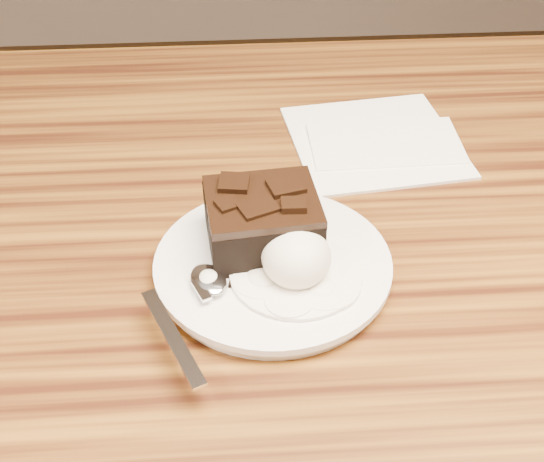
{
  "coord_description": "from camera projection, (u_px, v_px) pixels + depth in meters",
  "views": [
    {
      "loc": [
        -0.12,
        -0.5,
        1.18
      ],
      "look_at": [
        -0.09,
        -0.03,
        0.79
      ],
      "focal_mm": 49.45,
      "sensor_mm": 36.0,
      "label": 1
    }
  ],
  "objects": [
    {
      "name": "ice_cream_scoop",
      "position": [
        296.0,
        257.0,
        0.6
      ],
      "size": [
        0.06,
        0.06,
        0.05
      ],
      "primitive_type": "ellipsoid",
      "color": "white",
      "rests_on": "plate"
    },
    {
      "name": "plate",
      "position": [
        273.0,
        268.0,
        0.63
      ],
      "size": [
        0.2,
        0.2,
        0.02
      ],
      "primitive_type": "cylinder",
      "color": "white",
      "rests_on": "dining_table"
    },
    {
      "name": "brownie",
      "position": [
        263.0,
        224.0,
        0.63
      ],
      "size": [
        0.1,
        0.09,
        0.04
      ],
      "primitive_type": "cube",
      "rotation": [
        0.0,
        0.0,
        0.1
      ],
      "color": "black",
      "rests_on": "plate"
    },
    {
      "name": "crumb_a",
      "position": [
        232.0,
        284.0,
        0.6
      ],
      "size": [
        0.01,
        0.01,
        0.0
      ],
      "primitive_type": "cube",
      "rotation": [
        0.0,
        0.0,
        1.34
      ],
      "color": "black",
      "rests_on": "plate"
    },
    {
      "name": "spoon",
      "position": [
        209.0,
        281.0,
        0.6
      ],
      "size": [
        0.09,
        0.16,
        0.01
      ],
      "primitive_type": null,
      "rotation": [
        0.0,
        0.0,
        0.41
      ],
      "color": "silver",
      "rests_on": "plate"
    },
    {
      "name": "melt_puddle",
      "position": [
        296.0,
        273.0,
        0.61
      ],
      "size": [
        0.11,
        0.11,
        0.0
      ],
      "primitive_type": "cylinder",
      "color": "white",
      "rests_on": "plate"
    },
    {
      "name": "crumb_b",
      "position": [
        299.0,
        302.0,
        0.58
      ],
      "size": [
        0.01,
        0.01,
        0.0
      ],
      "primitive_type": "cube",
      "rotation": [
        0.0,
        0.0,
        1.55
      ],
      "color": "black",
      "rests_on": "plate"
    },
    {
      "name": "napkin",
      "position": [
        374.0,
        140.0,
        0.79
      ],
      "size": [
        0.19,
        0.19,
        0.01
      ],
      "primitive_type": "cube",
      "rotation": [
        0.0,
        0.0,
        0.13
      ],
      "color": "white",
      "rests_on": "dining_table"
    }
  ]
}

